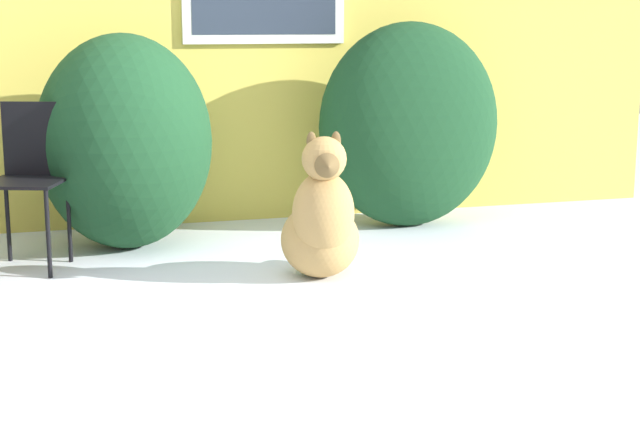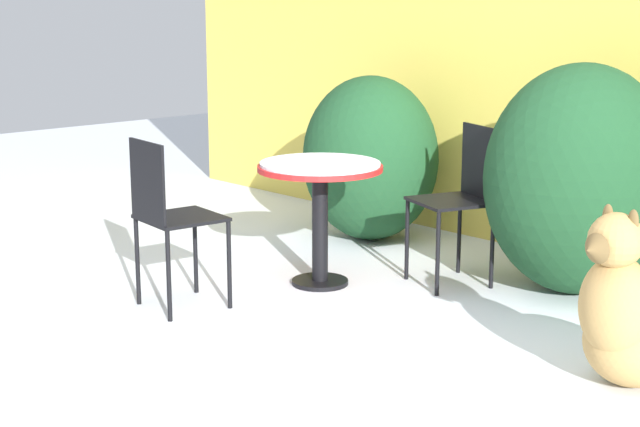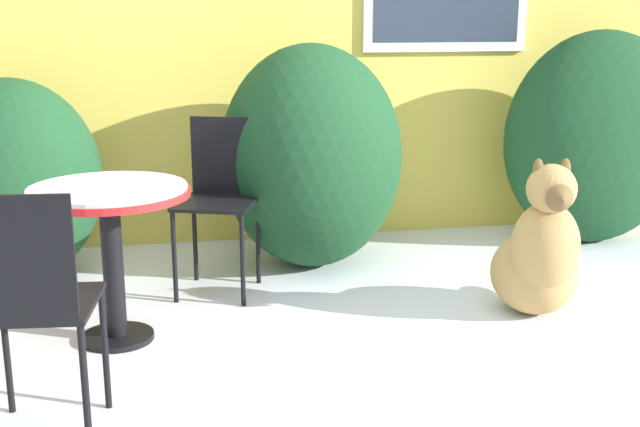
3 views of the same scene
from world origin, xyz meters
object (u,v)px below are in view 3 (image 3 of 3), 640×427
(patio_table, at_px, (110,217))
(patio_chair_far_side, at_px, (31,302))
(patio_chair_near_table, at_px, (219,194))
(dog, at_px, (539,257))

(patio_table, height_order, patio_chair_far_side, patio_chair_far_side)
(patio_table, xyz_separation_m, patio_chair_near_table, (0.52, 0.60, -0.05))
(patio_table, xyz_separation_m, patio_chair_far_side, (-0.20, -0.87, -0.05))
(dog, bearing_deg, patio_table, -173.93)
(patio_chair_far_side, bearing_deg, patio_table, -96.64)
(patio_chair_near_table, relative_size, dog, 1.14)
(patio_chair_far_side, xyz_separation_m, dog, (2.17, 0.78, -0.22))
(dog, bearing_deg, patio_chair_far_side, -151.50)
(patio_table, relative_size, patio_chair_near_table, 0.79)
(patio_table, height_order, patio_chair_near_table, patio_chair_near_table)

